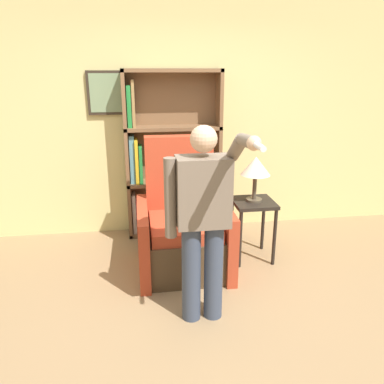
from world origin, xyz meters
name	(u,v)px	position (x,y,z in m)	size (l,w,h in m)	color
ground_plane	(211,326)	(0.00, 0.00, 0.00)	(14.00, 14.00, 0.00)	#937551
wall_back	(180,117)	(-0.01, 2.03, 1.40)	(8.00, 0.11, 2.80)	#DBCC84
bookcase	(166,158)	(-0.19, 1.87, 0.95)	(1.11, 0.28, 1.95)	brown
armchair	(183,230)	(-0.10, 1.01, 0.39)	(0.90, 0.89, 1.30)	#4C3823
person_standing	(203,217)	(-0.06, 0.12, 0.89)	(0.55, 0.78, 1.57)	#384256
side_table	(253,212)	(0.64, 1.06, 0.52)	(0.42, 0.42, 0.65)	black
table_lamp	(256,168)	(0.64, 1.06, 1.00)	(0.30, 0.30, 0.47)	#4C4233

